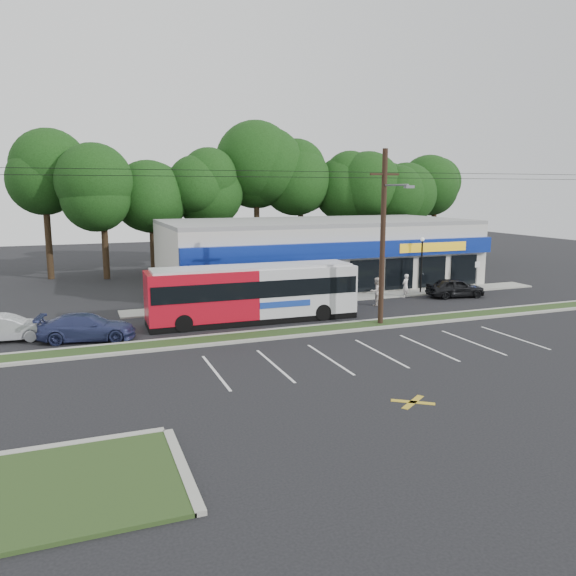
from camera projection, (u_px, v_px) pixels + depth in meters
The scene contains 17 objects.
ground at pixel (341, 334), 30.63m from camera, with size 120.00×120.00×0.00m, color black.
grass_strip at pixel (334, 328), 31.54m from camera, with size 40.00×1.60×0.12m, color #253817.
curb_south at pixel (340, 332), 30.76m from camera, with size 40.00×0.25×0.14m, color #9E9E93.
curb_north at pixel (327, 325), 32.32m from camera, with size 40.00×0.25×0.14m, color #9E9E93.
grass_island at pixel (21, 495), 14.31m from camera, with size 8.00×5.00×0.12m, color #253817.
sidewalk at pixel (348, 297), 40.66m from camera, with size 32.00×2.20×0.10m, color #9E9E93.
strip_mall at pixel (317, 252), 46.75m from camera, with size 25.00×12.55×5.30m.
utility_pole at pixel (381, 232), 31.54m from camera, with size 50.00×2.77×10.00m.
lamp_post at pixel (422, 258), 42.13m from camera, with size 0.30×0.30×4.25m.
sign_post at pixel (477, 270), 43.88m from camera, with size 0.45×0.10×2.23m.
tree_line at pixel (261, 183), 54.51m from camera, with size 46.76×6.76×11.83m.
metrobus at pixel (253, 292), 33.20m from camera, with size 12.53×2.87×3.35m.
car_dark at pixel (455, 288), 40.92m from camera, with size 1.68×4.19×1.43m, color black.
car_silver at pixel (6, 328), 29.00m from camera, with size 1.47×4.21×1.39m, color #B4B7BC.
car_blue at pixel (87, 327), 29.16m from camera, with size 1.98×4.87×1.41m, color navy.
pedestrian_a at pixel (405, 286), 40.80m from camera, with size 0.63×0.41×1.73m, color silver.
pedestrian_b at pixel (376, 291), 37.94m from camera, with size 0.94×0.73×1.93m, color beige.
Camera 1 is at (-13.34, -26.74, 7.74)m, focal length 35.00 mm.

